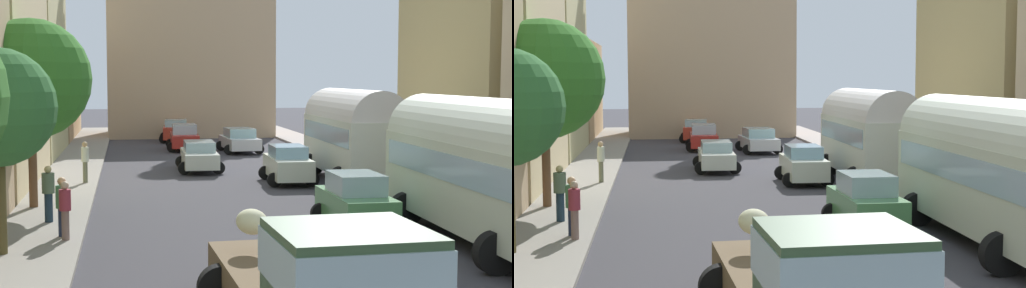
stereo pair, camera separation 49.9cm
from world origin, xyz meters
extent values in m
plane|color=#3A383E|center=(0.00, 27.00, 0.00)|extent=(154.00, 154.00, 0.00)
cube|color=gray|center=(-7.25, 27.00, 0.07)|extent=(2.50, 70.00, 0.14)
cube|color=#B0A198|center=(7.25, 27.00, 0.07)|extent=(2.50, 70.00, 0.14)
cube|color=tan|center=(-10.74, 39.52, 6.99)|extent=(4.49, 11.35, 13.98)
cube|color=tan|center=(-11.05, 52.76, 3.52)|extent=(5.10, 13.34, 7.03)
cube|color=tan|center=(11.00, 26.25, 5.48)|extent=(5.00, 9.75, 10.96)
cube|color=tan|center=(0.00, 53.92, 5.45)|extent=(12.23, 7.09, 10.90)
cube|color=tan|center=(-4.28, 52.15, 7.60)|extent=(2.45, 2.45, 15.21)
cube|color=tan|center=(4.28, 52.15, 7.60)|extent=(2.45, 2.45, 15.21)
cube|color=beige|center=(4.65, 13.64, 1.64)|extent=(2.56, 9.63, 2.28)
cylinder|color=silver|center=(4.65, 13.64, 2.78)|extent=(2.51, 9.44, 2.35)
cube|color=#99B7C6|center=(4.65, 13.64, 2.14)|extent=(2.59, 8.86, 0.73)
cylinder|color=black|center=(3.56, 16.63, 0.50)|extent=(1.00, 0.35, 1.00)
cylinder|color=black|center=(5.83, 16.59, 0.50)|extent=(1.00, 0.35, 1.00)
cylinder|color=black|center=(3.46, 10.68, 0.50)|extent=(1.00, 0.35, 1.00)
cube|color=silver|center=(4.69, 26.06, 1.64)|extent=(2.54, 8.15, 2.28)
cylinder|color=silver|center=(4.69, 26.06, 2.78)|extent=(2.49, 7.98, 2.39)
cube|color=#99B7C6|center=(4.69, 26.06, 2.14)|extent=(2.58, 7.50, 0.73)
cylinder|color=black|center=(3.56, 28.59, 0.50)|extent=(1.00, 0.35, 1.00)
cylinder|color=black|center=(5.88, 28.56, 0.50)|extent=(1.00, 0.35, 1.00)
cylinder|color=black|center=(3.50, 23.56, 0.50)|extent=(1.00, 0.35, 1.00)
cylinder|color=black|center=(5.82, 23.53, 0.50)|extent=(1.00, 0.35, 1.00)
cube|color=#99B7C6|center=(-1.86, 4.40, 2.04)|extent=(2.13, 2.22, 0.65)
cube|color=brown|center=(-2.00, 8.08, 0.73)|extent=(2.21, 5.36, 0.55)
ellipsoid|color=silver|center=(-1.75, 8.43, 1.25)|extent=(0.86, 1.04, 0.50)
ellipsoid|color=silver|center=(-1.52, 7.38, 1.25)|extent=(0.86, 0.93, 0.50)
ellipsoid|color=beige|center=(-1.93, 6.49, 1.23)|extent=(0.95, 1.10, 0.46)
ellipsoid|color=beige|center=(-1.92, 6.59, 1.65)|extent=(0.90, 1.01, 0.54)
ellipsoid|color=beige|center=(-2.34, 9.59, 1.61)|extent=(0.82, 0.93, 0.51)
cylinder|color=black|center=(-1.04, 9.10, 0.45)|extent=(0.90, 0.32, 0.90)
cylinder|color=black|center=(-3.05, 9.03, 0.45)|extent=(0.90, 0.32, 0.90)
cube|color=silver|center=(-1.38, 31.13, 0.62)|extent=(1.65, 4.38, 0.69)
cube|color=#9CB9C4|center=(-1.38, 31.13, 1.20)|extent=(1.42, 2.29, 0.47)
cylinder|color=black|center=(-0.62, 29.76, 0.30)|extent=(0.60, 0.21, 0.60)
cylinder|color=black|center=(-2.19, 29.79, 0.30)|extent=(0.60, 0.21, 0.60)
cylinder|color=black|center=(-0.57, 32.46, 0.30)|extent=(0.60, 0.21, 0.60)
cylinder|color=black|center=(-2.14, 32.49, 0.30)|extent=(0.60, 0.21, 0.60)
cube|color=#AB261F|center=(-1.30, 41.76, 0.65)|extent=(1.75, 4.37, 0.75)
cube|color=#A1B8CB|center=(-1.30, 41.76, 1.31)|extent=(1.50, 2.29, 0.58)
cylinder|color=black|center=(-0.53, 40.40, 0.30)|extent=(0.60, 0.21, 0.60)
cylinder|color=black|center=(-2.16, 40.45, 0.30)|extent=(0.60, 0.21, 0.60)
cylinder|color=black|center=(-0.45, 43.08, 0.30)|extent=(0.60, 0.21, 0.60)
cylinder|color=black|center=(-2.08, 43.13, 0.30)|extent=(0.60, 0.21, 0.60)
cube|color=#B93322|center=(-1.44, 47.79, 0.68)|extent=(1.94, 3.77, 0.82)
cube|color=#8EBAC4|center=(-1.44, 47.79, 1.32)|extent=(1.61, 2.01, 0.46)
cylinder|color=black|center=(-0.69, 46.60, 0.30)|extent=(0.60, 0.21, 0.60)
cylinder|color=black|center=(-2.35, 46.72, 0.30)|extent=(0.60, 0.21, 0.60)
cylinder|color=black|center=(-0.52, 48.86, 0.30)|extent=(0.60, 0.21, 0.60)
cylinder|color=black|center=(-2.19, 48.98, 0.30)|extent=(0.60, 0.21, 0.60)
cube|color=#4E8B51|center=(1.86, 16.32, 0.67)|extent=(1.57, 3.65, 0.80)
cube|color=#99B6BD|center=(1.86, 16.32, 1.37)|extent=(1.37, 1.90, 0.60)
cylinder|color=black|center=(1.08, 17.44, 0.30)|extent=(0.60, 0.21, 0.60)
cylinder|color=black|center=(2.63, 17.45, 0.30)|extent=(0.60, 0.21, 0.60)
cylinder|color=black|center=(1.09, 15.18, 0.30)|extent=(0.60, 0.21, 0.60)
cylinder|color=black|center=(2.64, 15.19, 0.30)|extent=(0.60, 0.21, 0.60)
cube|color=silver|center=(1.94, 26.33, 0.69)|extent=(1.66, 3.92, 0.84)
cube|color=#8FB7D0|center=(1.94, 26.33, 1.36)|extent=(1.42, 2.05, 0.50)
cylinder|color=black|center=(1.19, 27.55, 0.30)|extent=(0.60, 0.21, 0.60)
cylinder|color=black|center=(2.75, 27.51, 0.30)|extent=(0.60, 0.21, 0.60)
cylinder|color=black|center=(1.13, 25.14, 0.30)|extent=(0.60, 0.21, 0.60)
cylinder|color=black|center=(2.69, 25.10, 0.30)|extent=(0.60, 0.21, 0.60)
cube|color=silver|center=(1.83, 39.76, 0.60)|extent=(2.03, 4.34, 0.65)
cube|color=#8DB7C2|center=(1.83, 39.76, 1.19)|extent=(1.70, 2.30, 0.54)
cylinder|color=black|center=(0.86, 41.02, 0.30)|extent=(0.60, 0.21, 0.60)
cylinder|color=black|center=(2.64, 41.13, 0.30)|extent=(0.60, 0.21, 0.60)
cylinder|color=black|center=(1.02, 38.40, 0.30)|extent=(0.60, 0.21, 0.60)
cylinder|color=black|center=(2.80, 38.51, 0.30)|extent=(0.60, 0.21, 0.60)
cylinder|color=#202A45|center=(-6.55, 15.97, 0.07)|extent=(0.19, 0.19, 0.14)
cylinder|color=#202A45|center=(-6.55, 15.97, 0.53)|extent=(0.30, 0.30, 0.78)
cylinder|color=#447954|center=(-6.55, 15.97, 1.24)|extent=(0.46, 0.46, 0.62)
sphere|color=tan|center=(-6.55, 15.97, 1.66)|extent=(0.23, 0.23, 0.23)
cylinder|color=#1E3040|center=(-7.13, 18.19, 0.07)|extent=(0.21, 0.21, 0.14)
cylinder|color=#1E3040|center=(-7.13, 18.19, 0.58)|extent=(0.25, 0.25, 0.87)
cylinder|color=#52664D|center=(-7.13, 18.19, 1.32)|extent=(0.38, 0.38, 0.61)
sphere|color=tan|center=(-7.13, 18.19, 1.73)|extent=(0.22, 0.22, 0.22)
cylinder|color=#727154|center=(-6.50, 26.82, 0.07)|extent=(0.17, 0.17, 0.14)
cylinder|color=#727154|center=(-6.50, 26.82, 0.57)|extent=(0.27, 0.27, 0.87)
cylinder|color=beige|center=(-6.50, 26.82, 1.31)|extent=(0.42, 0.42, 0.61)
sphere|color=tan|center=(-6.50, 26.82, 1.73)|extent=(0.23, 0.23, 0.23)
cylinder|color=#7F635B|center=(-6.43, 15.47, 0.07)|extent=(0.17, 0.17, 0.14)
cylinder|color=#7F635B|center=(-6.43, 15.47, 0.54)|extent=(0.28, 0.28, 0.80)
cylinder|color=#922E3D|center=(-6.43, 15.47, 1.22)|extent=(0.43, 0.43, 0.56)
sphere|color=tan|center=(-6.43, 15.47, 1.61)|extent=(0.22, 0.22, 0.22)
cylinder|color=brown|center=(-7.90, 21.05, 1.46)|extent=(0.28, 0.28, 2.92)
sphere|color=#327125|center=(-7.90, 21.05, 4.43)|extent=(4.02, 4.02, 4.02)
camera|label=1|loc=(-4.77, -5.33, 4.49)|focal=53.89mm
camera|label=2|loc=(-4.28, -5.41, 4.49)|focal=53.89mm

